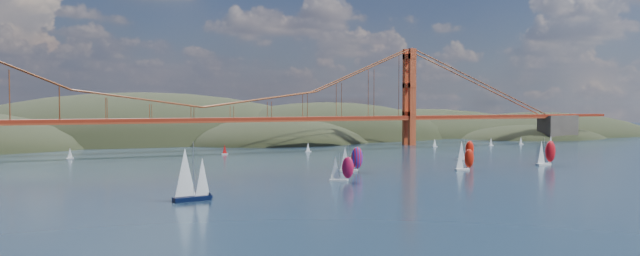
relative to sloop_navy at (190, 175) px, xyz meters
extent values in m
plane|color=black|center=(40.91, -29.14, -6.46)|extent=(1200.00, 1200.00, 0.00)
ellipsoid|color=black|center=(30.91, 270.86, -23.26)|extent=(300.00, 180.00, 96.00)
ellipsoid|color=black|center=(150.91, 240.86, -19.76)|extent=(220.00, 140.00, 76.00)
ellipsoid|color=black|center=(100.91, 210.86, -14.86)|extent=(140.00, 110.00, 48.00)
ellipsoid|color=black|center=(240.91, 260.86, -16.96)|extent=(260.00, 160.00, 60.00)
ellipsoid|color=black|center=(325.91, 220.86, -15.56)|extent=(220.00, 150.00, 52.00)
ellipsoid|color=black|center=(280.91, 180.86, -11.36)|extent=(120.00, 90.00, 28.00)
cube|color=maroon|center=(40.91, 150.86, 9.54)|extent=(440.00, 7.00, 1.60)
cube|color=maroon|center=(40.91, 150.86, 8.34)|extent=(440.00, 7.00, 0.80)
cube|color=maroon|center=(160.91, 150.86, 21.04)|extent=(4.00, 8.50, 55.00)
cube|color=#4C443D|center=(274.91, 150.86, 1.54)|extent=(24.00, 12.00, 16.00)
cube|color=maroon|center=(286.91, 150.86, 9.54)|extent=(52.00, 7.00, 1.60)
cube|color=black|center=(0.36, 0.05, -5.90)|extent=(9.63, 3.95, 1.12)
cylinder|color=#99999E|center=(0.82, 0.12, 1.42)|extent=(0.14, 0.14, 13.51)
cone|color=white|center=(-1.30, -0.19, 0.74)|extent=(5.94, 5.94, 11.89)
cone|color=white|center=(3.14, 0.46, -0.61)|extent=(4.24, 4.24, 9.45)
cube|color=white|center=(50.30, 19.33, -6.14)|extent=(5.49, 3.34, 0.64)
cylinder|color=#99999E|center=(50.55, 19.23, -1.83)|extent=(0.08, 0.08, 7.98)
cone|color=white|center=(49.41, 19.68, -2.23)|extent=(3.87, 3.87, 7.02)
ellipsoid|color=#B20F3B|center=(53.02, 18.25, -2.23)|extent=(4.32, 3.55, 6.70)
cube|color=white|center=(104.36, 28.52, -6.13)|extent=(5.43, 1.72, 0.64)
cylinder|color=#99999E|center=(104.63, 28.51, -1.78)|extent=(0.08, 0.08, 8.06)
cone|color=white|center=(103.40, 28.56, -2.18)|extent=(3.13, 3.13, 7.09)
ellipsoid|color=red|center=(107.32, 28.40, -2.18)|extent=(3.85, 2.51, 6.77)
cube|color=white|center=(144.52, 30.28, -6.06)|extent=(6.69, 2.16, 0.79)
cylinder|color=#99999E|center=(144.85, 30.30, -0.71)|extent=(0.10, 0.10, 9.91)
cone|color=white|center=(143.33, 30.23, -1.21)|extent=(3.87, 3.87, 8.72)
ellipsoid|color=red|center=(148.15, 30.45, -1.21)|extent=(4.76, 3.12, 8.32)
cube|color=silver|center=(130.38, 61.46, -6.12)|extent=(5.70, 1.80, 0.68)
cylinder|color=#99999E|center=(130.67, 61.45, -1.55)|extent=(0.08, 0.08, 8.46)
cone|color=white|center=(129.37, 61.50, -1.97)|extent=(3.28, 3.28, 7.45)
ellipsoid|color=red|center=(133.49, 61.34, -1.97)|extent=(4.04, 2.63, 7.11)
cube|color=silver|center=(65.38, 42.08, -6.09)|extent=(6.29, 2.88, 0.73)
cylinder|color=#99999E|center=(65.67, 42.02, -1.17)|extent=(0.09, 0.09, 9.11)
cone|color=white|center=(64.30, 42.30, -1.63)|extent=(4.01, 4.01, 8.02)
ellipsoid|color=red|center=(68.65, 41.41, -1.63)|extent=(4.70, 3.47, 7.66)
cube|color=silver|center=(-20.72, 136.82, -6.21)|extent=(3.00, 1.00, 0.50)
cone|color=white|center=(-20.72, 136.82, -3.86)|extent=(2.00, 2.00, 4.20)
cube|color=silver|center=(164.04, 130.00, -6.21)|extent=(3.00, 1.00, 0.50)
cone|color=white|center=(164.04, 130.00, -3.86)|extent=(2.00, 2.00, 4.20)
cube|color=silver|center=(198.11, 124.46, -6.21)|extent=(3.00, 1.00, 0.50)
cone|color=white|center=(198.11, 124.46, -3.86)|extent=(2.00, 2.00, 4.20)
cube|color=silver|center=(221.12, 125.92, -6.21)|extent=(3.00, 1.00, 0.50)
cone|color=white|center=(221.12, 125.92, -3.86)|extent=(2.00, 2.00, 4.20)
cube|color=silver|center=(244.41, 126.29, -6.21)|extent=(3.00, 1.00, 0.50)
cone|color=white|center=(244.41, 126.29, -3.86)|extent=(2.00, 2.00, 4.20)
cube|color=silver|center=(87.41, 127.39, -6.21)|extent=(3.00, 1.00, 0.50)
cone|color=white|center=(87.41, 127.39, -3.86)|extent=(2.00, 2.00, 4.20)
cube|color=silver|center=(46.25, 130.73, -6.21)|extent=(3.00, 1.00, 0.50)
cone|color=red|center=(46.25, 130.73, -3.86)|extent=(2.00, 2.00, 4.20)
camera|label=1|loc=(-34.81, -151.90, 17.71)|focal=35.00mm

